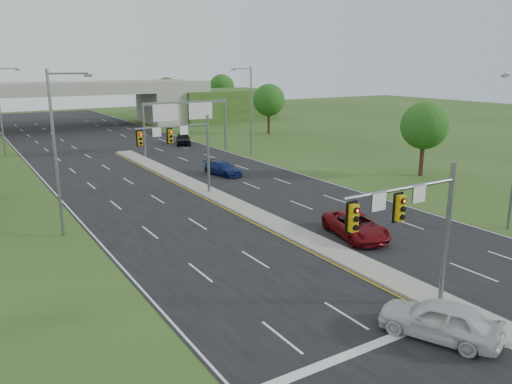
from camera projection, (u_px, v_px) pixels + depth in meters
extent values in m
plane|color=#2E4B1A|center=(440.00, 304.00, 24.21)|extent=(240.00, 240.00, 0.00)
cube|color=black|center=(167.00, 173.00, 53.03)|extent=(24.00, 160.00, 0.02)
cube|color=gray|center=(219.00, 197.00, 43.12)|extent=(2.00, 54.00, 0.16)
cube|color=gold|center=(208.00, 200.00, 42.56)|extent=(0.12, 54.00, 0.01)
cube|color=gold|center=(231.00, 196.00, 43.73)|extent=(0.12, 54.00, 0.01)
cube|color=silver|center=(49.00, 187.00, 47.01)|extent=(0.12, 160.00, 0.01)
cube|color=silver|center=(261.00, 162.00, 59.03)|extent=(0.12, 160.00, 0.01)
cube|color=silver|center=(354.00, 353.00, 20.07)|extent=(10.50, 0.50, 0.01)
cylinder|color=slate|center=(447.00, 236.00, 23.34)|extent=(0.24, 0.24, 7.00)
cylinder|color=slate|center=(402.00, 189.00, 21.01)|extent=(6.50, 0.16, 0.16)
cube|color=#CA9E0C|center=(400.00, 208.00, 20.82)|extent=(0.35, 0.25, 1.10)
cube|color=#CA9E0C|center=(353.00, 218.00, 19.50)|extent=(0.35, 0.25, 1.10)
cube|color=black|center=(398.00, 207.00, 20.94)|extent=(0.55, 0.04, 1.30)
cube|color=black|center=(351.00, 217.00, 19.61)|extent=(0.55, 0.04, 1.30)
sphere|color=#FF0C05|center=(403.00, 201.00, 20.63)|extent=(0.20, 0.20, 0.20)
sphere|color=#FF0C05|center=(356.00, 210.00, 19.30)|extent=(0.20, 0.20, 0.20)
cube|color=white|center=(379.00, 202.00, 20.28)|extent=(0.75, 0.04, 0.75)
cube|color=white|center=(419.00, 194.00, 21.51)|extent=(0.75, 0.04, 0.75)
cylinder|color=slate|center=(208.00, 155.00, 43.92)|extent=(0.24, 0.24, 7.00)
cylinder|color=slate|center=(172.00, 127.00, 41.59)|extent=(6.50, 0.16, 0.16)
cube|color=#CA9E0C|center=(170.00, 136.00, 41.41)|extent=(0.35, 0.25, 1.10)
cube|color=#CA9E0C|center=(140.00, 139.00, 40.08)|extent=(0.35, 0.25, 1.10)
cube|color=black|center=(170.00, 136.00, 41.52)|extent=(0.55, 0.04, 1.30)
cube|color=black|center=(139.00, 138.00, 40.20)|extent=(0.55, 0.04, 1.30)
sphere|color=#FF0C05|center=(171.00, 132.00, 41.21)|extent=(0.20, 0.20, 0.20)
sphere|color=#FF0C05|center=(140.00, 134.00, 39.89)|extent=(0.20, 0.20, 0.20)
cube|color=white|center=(157.00, 132.00, 40.87)|extent=(0.75, 0.04, 0.75)
cube|color=white|center=(184.00, 130.00, 42.09)|extent=(0.75, 0.04, 0.75)
cylinder|color=slate|center=(144.00, 131.00, 61.05)|extent=(0.28, 0.28, 6.60)
cylinder|color=slate|center=(225.00, 125.00, 66.81)|extent=(0.28, 0.28, 6.60)
cube|color=slate|center=(186.00, 103.00, 63.13)|extent=(11.50, 0.35, 0.35)
cube|color=#0C571C|center=(165.00, 113.00, 61.79)|extent=(3.20, 0.08, 2.00)
cube|color=#0C571C|center=(201.00, 111.00, 64.23)|extent=(3.20, 0.08, 2.00)
cube|color=silver|center=(166.00, 113.00, 61.74)|extent=(3.30, 0.03, 2.10)
cube|color=silver|center=(201.00, 111.00, 64.19)|extent=(3.30, 0.03, 2.10)
cube|color=gray|center=(161.00, 107.00, 97.99)|extent=(6.00, 12.00, 6.00)
cube|color=#2E4B1A|center=(220.00, 104.00, 104.61)|extent=(20.00, 14.00, 6.00)
cube|color=gray|center=(69.00, 91.00, 88.43)|extent=(50.00, 12.00, 1.20)
cube|color=gray|center=(76.00, 86.00, 83.39)|extent=(50.00, 0.40, 0.90)
cube|color=gray|center=(62.00, 84.00, 92.94)|extent=(50.00, 0.40, 0.90)
cylinder|color=slate|center=(55.00, 156.00, 32.43)|extent=(0.20, 0.20, 11.00)
cylinder|color=slate|center=(68.00, 73.00, 31.76)|extent=(2.50, 0.12, 0.12)
cube|color=slate|center=(88.00, 76.00, 32.44)|extent=(0.50, 0.25, 0.18)
cylinder|color=slate|center=(0.00, 112.00, 61.24)|extent=(0.20, 0.20, 11.00)
cylinder|color=slate|center=(6.00, 69.00, 60.58)|extent=(2.50, 0.12, 0.12)
cube|color=slate|center=(17.00, 70.00, 61.25)|extent=(0.50, 0.25, 0.18)
cube|color=slate|center=(505.00, 76.00, 31.29)|extent=(0.50, 0.25, 0.18)
cylinder|color=slate|center=(251.00, 111.00, 62.65)|extent=(0.20, 0.20, 11.00)
cylinder|color=slate|center=(242.00, 69.00, 60.71)|extent=(2.50, 0.12, 0.12)
cube|color=slate|center=(233.00, 70.00, 60.11)|extent=(0.50, 0.25, 0.18)
cylinder|color=#382316|center=(422.00, 157.00, 51.39)|extent=(0.44, 0.44, 4.00)
sphere|color=#234512|center=(424.00, 126.00, 50.59)|extent=(4.80, 4.80, 4.80)
cylinder|color=#382316|center=(269.00, 121.00, 82.21)|extent=(0.44, 0.44, 4.25)
sphere|color=#234512|center=(269.00, 100.00, 81.36)|extent=(5.20, 5.20, 5.20)
cylinder|color=#382316|center=(168.00, 105.00, 113.30)|extent=(0.44, 0.44, 4.25)
sphere|color=#234512|center=(167.00, 90.00, 112.45)|extent=(5.60, 5.60, 5.60)
cylinder|color=#382316|center=(222.00, 102.00, 120.40)|extent=(0.44, 0.44, 4.50)
sphere|color=#234512|center=(222.00, 87.00, 119.50)|extent=(6.00, 6.00, 6.00)
imported|color=silver|center=(439.00, 319.00, 21.00)|extent=(3.91, 5.37, 1.70)
imported|color=maroon|center=(356.00, 226.00, 33.27)|extent=(3.78, 6.10, 1.58)
imported|color=navy|center=(223.00, 169.00, 51.91)|extent=(2.99, 5.01, 1.36)
imported|color=black|center=(183.00, 139.00, 71.51)|extent=(3.64, 5.29, 1.67)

